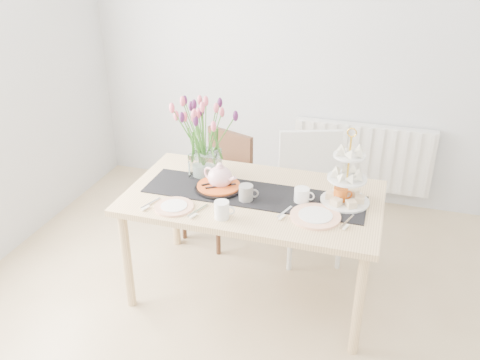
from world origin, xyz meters
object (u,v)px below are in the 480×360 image
(plate_left, at_px, (174,207))
(plate_right, at_px, (315,216))
(chair_brown, at_px, (221,178))
(cake_stand, at_px, (346,185))
(mug_grey, at_px, (246,193))
(mug_white, at_px, (222,210))
(mug_orange, at_px, (340,195))
(radiator, at_px, (362,157))
(chair_white, at_px, (311,186))
(tart_tin, at_px, (219,187))
(cream_jug, at_px, (302,195))
(tulip_vase, at_px, (204,126))
(dining_table, at_px, (253,205))
(teapot, at_px, (220,177))

(plate_left, bearing_deg, plate_right, 9.22)
(chair_brown, bearing_deg, cake_stand, -8.91)
(chair_brown, distance_m, cake_stand, 1.22)
(chair_brown, relative_size, plate_right, 2.87)
(mug_grey, height_order, plate_right, mug_grey)
(mug_white, height_order, mug_orange, mug_white)
(radiator, height_order, mug_white, mug_white)
(chair_white, bearing_deg, tart_tin, -149.02)
(tart_tin, height_order, plate_right, tart_tin)
(mug_grey, relative_size, plate_left, 0.44)
(cream_jug, distance_m, tart_tin, 0.54)
(cream_jug, relative_size, tart_tin, 0.30)
(radiator, relative_size, tulip_vase, 1.85)
(dining_table, bearing_deg, chair_brown, 124.09)
(chair_white, distance_m, plate_right, 0.82)
(cream_jug, bearing_deg, dining_table, -176.95)
(mug_orange, bearing_deg, dining_table, 161.21)
(cream_jug, relative_size, mug_white, 0.89)
(tulip_vase, relative_size, cream_jug, 6.93)
(tulip_vase, xyz_separation_m, tart_tin, (0.15, -0.17, -0.34))
(mug_grey, relative_size, mug_white, 1.01)
(chair_brown, relative_size, cream_jug, 9.13)
(dining_table, distance_m, chair_white, 0.69)
(chair_white, distance_m, tulip_vase, 0.97)
(teapot, height_order, mug_orange, teapot)
(teapot, bearing_deg, tart_tin, -70.70)
(chair_white, distance_m, plate_left, 1.16)
(chair_white, xyz_separation_m, cream_jug, (0.03, -0.62, 0.25))
(tulip_vase, distance_m, mug_orange, 0.98)
(tulip_vase, height_order, mug_white, tulip_vase)
(chair_white, xyz_separation_m, plate_right, (0.15, -0.78, 0.21))
(chair_brown, relative_size, mug_grey, 8.09)
(cake_stand, height_order, mug_grey, cake_stand)
(chair_brown, height_order, mug_orange, same)
(chair_white, xyz_separation_m, plate_left, (-0.69, -0.92, 0.21))
(cream_jug, height_order, plate_right, cream_jug)
(chair_brown, height_order, plate_left, chair_brown)
(radiator, distance_m, chair_white, 0.93)
(plate_left, xyz_separation_m, plate_right, (0.84, 0.14, 0.00))
(dining_table, distance_m, tulip_vase, 0.61)
(cake_stand, bearing_deg, chair_white, 117.51)
(chair_brown, relative_size, chair_white, 0.91)
(tart_tin, bearing_deg, plate_right, -13.88)
(teapot, bearing_deg, plate_left, -98.91)
(cream_jug, relative_size, mug_orange, 0.91)
(plate_left, bearing_deg, teapot, 60.31)
(tart_tin, distance_m, plate_right, 0.67)
(radiator, distance_m, mug_grey, 1.73)
(teapot, relative_size, mug_white, 2.44)
(radiator, height_order, chair_brown, chair_brown)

